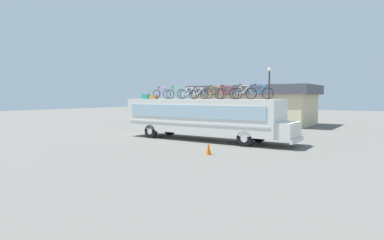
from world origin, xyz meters
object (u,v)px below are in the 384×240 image
bus (203,116)px  rooftop_bicycle_6 (226,93)px  rooftop_bicycle_7 (244,93)px  rooftop_bicycle_4 (198,94)px  rooftop_bicycle_3 (189,94)px  rooftop_bicycle_5 (215,93)px  rooftop_bicycle_1 (162,94)px  traffic_cone (208,149)px  street_lamp (269,96)px  rooftop_bicycle_2 (176,94)px  rooftop_bicycle_8 (259,93)px  luggage_bag_2 (153,97)px  luggage_bag_1 (146,97)px

bus → rooftop_bicycle_6: (2.03, -0.27, 1.61)m
rooftop_bicycle_7 → rooftop_bicycle_4: bearing=-178.3°
rooftop_bicycle_3 → rooftop_bicycle_4: (1.15, -0.53, -0.02)m
rooftop_bicycle_3 → rooftop_bicycle_5: (2.23, -0.13, 0.03)m
bus → rooftop_bicycle_1: 4.02m
rooftop_bicycle_3 → traffic_cone: rooftop_bicycle_3 is taller
rooftop_bicycle_3 → street_lamp: bearing=59.4°
rooftop_bicycle_2 → rooftop_bicycle_6: bearing=-7.4°
rooftop_bicycle_3 → rooftop_bicycle_7: 4.60m
rooftop_bicycle_8 → rooftop_bicycle_1: bearing=177.5°
rooftop_bicycle_1 → rooftop_bicycle_5: 4.56m
rooftop_bicycle_7 → rooftop_bicycle_6: bearing=-173.2°
luggage_bag_2 → rooftop_bicycle_4: bearing=0.1°
bus → rooftop_bicycle_4: 1.60m
rooftop_bicycle_4 → rooftop_bicycle_5: bearing=20.5°
rooftop_bicycle_4 → rooftop_bicycle_7: size_ratio=0.93×
luggage_bag_2 → rooftop_bicycle_1: bearing=19.9°
rooftop_bicycle_3 → rooftop_bicycle_1: bearing=-172.3°
rooftop_bicycle_6 → rooftop_bicycle_2: bearing=172.6°
rooftop_bicycle_7 → traffic_cone: (0.09, -4.64, -2.99)m
rooftop_bicycle_5 → rooftop_bicycle_7: bearing=-7.4°
luggage_bag_1 → rooftop_bicycle_6: rooftop_bicycle_6 is taller
rooftop_bicycle_3 → luggage_bag_2: bearing=-169.7°
rooftop_bicycle_1 → rooftop_bicycle_4: rooftop_bicycle_1 is taller
bus → rooftop_bicycle_1: size_ratio=7.32×
rooftop_bicycle_2 → rooftop_bicycle_6: 4.66m
rooftop_bicycle_2 → rooftop_bicycle_5: bearing=-2.6°
rooftop_bicycle_5 → rooftop_bicycle_8: 3.53m
traffic_cone → rooftop_bicycle_4: bearing=127.8°
luggage_bag_1 → rooftop_bicycle_3: rooftop_bicycle_3 is taller
rooftop_bicycle_2 → luggage_bag_2: bearing=-161.8°
rooftop_bicycle_6 → rooftop_bicycle_1: bearing=177.4°
rooftop_bicycle_4 → traffic_cone: (3.51, -4.54, -2.94)m
luggage_bag_1 → rooftop_bicycle_3: size_ratio=0.37×
luggage_bag_2 → rooftop_bicycle_8: (8.67, -0.13, 0.26)m
rooftop_bicycle_6 → rooftop_bicycle_7: size_ratio=1.05×
rooftop_bicycle_6 → rooftop_bicycle_7: bearing=6.8°
rooftop_bicycle_2 → street_lamp: 8.05m
rooftop_bicycle_6 → street_lamp: street_lamp is taller
luggage_bag_1 → rooftop_bicycle_7: size_ratio=0.36×
rooftop_bicycle_7 → rooftop_bicycle_8: (1.13, -0.24, -0.01)m
rooftop_bicycle_3 → rooftop_bicycle_6: rooftop_bicycle_6 is taller
rooftop_bicycle_4 → street_lamp: size_ratio=0.29×
street_lamp → luggage_bag_1: bearing=-137.0°
rooftop_bicycle_8 → rooftop_bicycle_4: bearing=178.3°
rooftop_bicycle_2 → rooftop_bicycle_3: size_ratio=1.06×
rooftop_bicycle_2 → rooftop_bicycle_8: (6.95, -0.69, 0.00)m
luggage_bag_2 → rooftop_bicycle_1: size_ratio=0.35×
bus → rooftop_bicycle_5: rooftop_bicycle_5 is taller
rooftop_bicycle_6 → traffic_cone: (1.29, -4.49, -2.98)m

